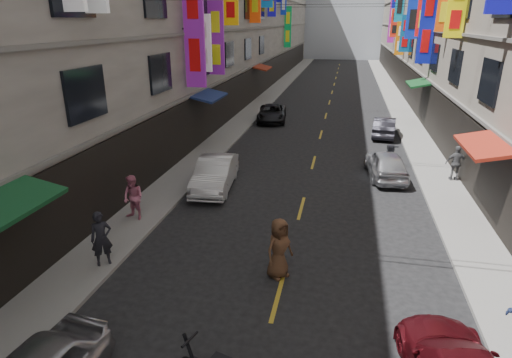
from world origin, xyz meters
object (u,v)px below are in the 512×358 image
at_px(scooter_far_right, 391,155).
at_px(pedestrian_lfar, 133,198).
at_px(car_right_mid, 386,164).
at_px(pedestrian_lnear, 101,239).
at_px(car_left_mid, 215,174).
at_px(car_left_far, 272,113).
at_px(car_right_far, 384,127).
at_px(pedestrian_rfar, 456,163).
at_px(pedestrian_crossing, 279,248).

distance_m(scooter_far_right, pedestrian_lfar, 13.54).
bearing_deg(car_right_mid, pedestrian_lnear, 41.61).
xyz_separation_m(car_left_mid, car_right_mid, (7.52, 3.01, -0.03)).
bearing_deg(car_left_far, car_right_mid, -62.19).
height_order(scooter_far_right, car_right_mid, car_right_mid).
bearing_deg(car_right_far, car_left_far, -14.23).
height_order(car_left_far, car_right_far, car_right_far).
relative_size(car_right_mid, car_right_far, 1.03).
distance_m(pedestrian_lnear, pedestrian_rfar, 15.58).
relative_size(car_left_far, pedestrian_lnear, 2.54).
bearing_deg(car_left_mid, car_right_mid, 16.32).
distance_m(car_right_far, pedestrian_lfar, 17.86).
bearing_deg(car_right_far, pedestrian_lfar, 62.26).
bearing_deg(pedestrian_crossing, scooter_far_right, 19.82).
xyz_separation_m(scooter_far_right, pedestrian_lnear, (-9.36, -12.32, 0.53)).
height_order(scooter_far_right, pedestrian_lnear, pedestrian_lnear).
height_order(car_left_far, pedestrian_lfar, pedestrian_lfar).
height_order(car_left_mid, car_right_far, car_left_mid).
relative_size(car_left_far, pedestrian_lfar, 2.56).
distance_m(pedestrian_rfar, pedestrian_crossing, 11.51).
height_order(car_left_mid, pedestrian_lnear, pedestrian_lnear).
bearing_deg(pedestrian_crossing, car_left_mid, 70.46).
bearing_deg(car_left_far, pedestrian_lfar, -103.01).
height_order(pedestrian_lfar, pedestrian_crossing, pedestrian_crossing).
relative_size(pedestrian_rfar, pedestrian_crossing, 0.89).
bearing_deg(car_left_mid, pedestrian_rfar, 10.25).
height_order(car_left_mid, pedestrian_rfar, pedestrian_rfar).
xyz_separation_m(car_left_mid, pedestrian_rfar, (10.60, 2.99, 0.23)).
bearing_deg(pedestrian_lnear, car_right_mid, 8.91).
xyz_separation_m(car_right_far, pedestrian_crossing, (-4.14, -17.33, 0.29)).
xyz_separation_m(car_right_mid, pedestrian_lfar, (-9.46, -6.86, 0.29)).
relative_size(pedestrian_lfar, pedestrian_rfar, 1.04).
bearing_deg(car_left_far, car_left_mid, -96.91).
xyz_separation_m(car_left_far, pedestrian_lnear, (-1.56, -20.84, 0.37)).
xyz_separation_m(car_right_mid, pedestrian_crossing, (-3.66, -9.34, 0.24)).
xyz_separation_m(car_left_far, car_right_mid, (7.36, -10.89, 0.07)).
height_order(pedestrian_rfar, pedestrian_crossing, pedestrian_crossing).
bearing_deg(pedestrian_lnear, pedestrian_rfar, 0.40).
bearing_deg(car_right_far, pedestrian_rfar, 114.08).
height_order(scooter_far_right, car_left_far, car_left_far).
bearing_deg(pedestrian_lfar, car_right_mid, 53.38).
distance_m(car_right_far, pedestrian_crossing, 17.82).
bearing_deg(pedestrian_crossing, pedestrian_rfar, 3.24).
bearing_deg(car_left_mid, scooter_far_right, 28.56).
xyz_separation_m(car_left_mid, car_left_far, (0.16, 13.90, -0.10)).
bearing_deg(pedestrian_crossing, car_right_far, 25.66).
height_order(car_left_far, pedestrian_lnear, pedestrian_lnear).
bearing_deg(car_right_mid, car_left_mid, 15.31).
bearing_deg(scooter_far_right, pedestrian_lfar, 40.22).
bearing_deg(car_right_mid, scooter_far_right, -106.97).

